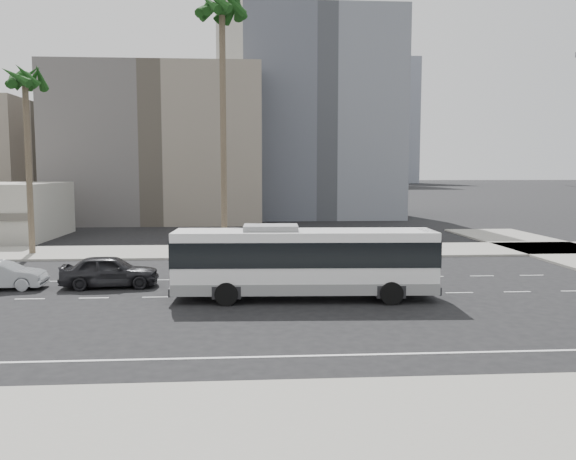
{
  "coord_description": "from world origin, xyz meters",
  "views": [
    {
      "loc": [
        -1.58,
        -28.21,
        6.11
      ],
      "look_at": [
        0.65,
        4.0,
        2.83
      ],
      "focal_mm": 36.49,
      "sensor_mm": 36.0,
      "label": 1
    }
  ],
  "objects": [
    {
      "name": "city_bus",
      "position": [
        1.09,
        -0.79,
        1.87
      ],
      "size": [
        12.49,
        3.32,
        3.56
      ],
      "rotation": [
        0.0,
        0.0,
        -0.05
      ],
      "color": "white",
      "rests_on": "ground"
    },
    {
      "name": "car_b",
      "position": [
        -14.34,
        2.54,
        0.73
      ],
      "size": [
        1.71,
        4.5,
        1.47
      ],
      "primitive_type": "imported",
      "rotation": [
        0.0,
        0.0,
        1.61
      ],
      "color": "#9FA3A8",
      "rests_on": "ground"
    },
    {
      "name": "car_a",
      "position": [
        -8.84,
        2.72,
        0.86
      ],
      "size": [
        2.35,
        5.14,
        1.71
      ],
      "primitive_type": "imported",
      "rotation": [
        0.0,
        0.0,
        1.64
      ],
      "color": "black",
      "rests_on": "ground"
    },
    {
      "name": "highrise_right",
      "position": [
        45.0,
        230.0,
        35.0
      ],
      "size": [
        26.0,
        26.0,
        70.0
      ],
      "primitive_type": "cube",
      "color": "slate",
      "rests_on": "ground"
    },
    {
      "name": "ground",
      "position": [
        0.0,
        0.0,
        0.0
      ],
      "size": [
        700.0,
        700.0,
        0.0
      ],
      "primitive_type": "plane",
      "color": "black",
      "rests_on": "ground"
    },
    {
      "name": "sidewalk_north",
      "position": [
        0.0,
        15.5,
        0.07
      ],
      "size": [
        120.0,
        7.0,
        0.15
      ],
      "primitive_type": "cube",
      "color": "gray",
      "rests_on": "ground"
    },
    {
      "name": "midrise_gray_center",
      "position": [
        8.0,
        52.0,
        13.0
      ],
      "size": [
        20.0,
        20.0,
        26.0
      ],
      "primitive_type": "cube",
      "color": "#595D68",
      "rests_on": "ground"
    },
    {
      "name": "palm_near",
      "position": [
        -3.3,
        14.55,
        17.14
      ],
      "size": [
        5.63,
        5.63,
        18.92
      ],
      "rotation": [
        0.0,
        0.0,
        0.2
      ],
      "color": "brown",
      "rests_on": "ground"
    },
    {
      "name": "midrise_beige_west",
      "position": [
        -12.0,
        45.0,
        9.0
      ],
      "size": [
        24.0,
        18.0,
        18.0
      ],
      "primitive_type": "cube",
      "color": "#635E5A",
      "rests_on": "ground"
    },
    {
      "name": "highrise_far",
      "position": [
        70.0,
        260.0,
        30.0
      ],
      "size": [
        22.0,
        22.0,
        60.0
      ],
      "primitive_type": "cube",
      "color": "slate",
      "rests_on": "ground"
    },
    {
      "name": "sidewalk_south",
      "position": [
        0.0,
        -15.5,
        0.07
      ],
      "size": [
        120.0,
        7.0,
        0.15
      ],
      "primitive_type": "cube",
      "color": "gray",
      "rests_on": "ground"
    },
    {
      "name": "civic_tower",
      "position": [
        -2.0,
        250.0,
        38.83
      ],
      "size": [
        42.0,
        42.0,
        129.0
      ],
      "color": "beige",
      "rests_on": "ground"
    },
    {
      "name": "palm_mid",
      "position": [
        -17.24,
        15.11,
        12.3
      ],
      "size": [
        4.42,
        4.42,
        13.67
      ],
      "rotation": [
        0.0,
        0.0,
        -0.26
      ],
      "color": "brown",
      "rests_on": "ground"
    }
  ]
}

